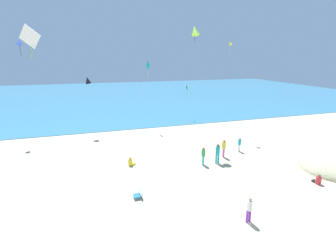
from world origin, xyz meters
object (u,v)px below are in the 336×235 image
(person_2, at_px, (203,155))
(kite_lime, at_px, (195,30))
(person_6, at_px, (224,147))
(person_0, at_px, (249,208))
(kite_green, at_px, (187,88))
(kite_teal, at_px, (148,66))
(kite_yellow, at_px, (230,43))
(kite_blue, at_px, (19,42))
(person_3, at_px, (240,144))
(kite_black, at_px, (88,80))
(kite_white, at_px, (30,37))
(beach_chair_far_left, at_px, (139,194))
(person_5, at_px, (131,162))
(person_1, at_px, (218,152))
(person_8, at_px, (318,180))

(person_2, relative_size, kite_lime, 1.02)
(person_6, bearing_deg, person_0, 86.44)
(kite_green, xyz_separation_m, kite_teal, (-6.24, -2.94, 3.23))
(kite_yellow, xyz_separation_m, kite_blue, (-21.71, 5.33, 0.09))
(person_2, height_order, kite_blue, kite_blue)
(kite_lime, bearing_deg, person_3, -43.23)
(person_0, distance_m, kite_yellow, 18.74)
(kite_black, height_order, kite_white, kite_white)
(beach_chair_far_left, bearing_deg, person_5, -95.58)
(kite_yellow, bearing_deg, kite_black, 163.33)
(person_5, relative_size, kite_black, 0.58)
(person_0, xyz_separation_m, kite_black, (-8.28, 19.20, 5.41))
(kite_blue, bearing_deg, person_1, -37.02)
(person_6, bearing_deg, person_3, -143.22)
(person_5, relative_size, person_8, 0.99)
(person_3, distance_m, kite_black, 17.77)
(person_5, distance_m, kite_white, 12.47)
(kite_lime, bearing_deg, person_6, -71.00)
(person_6, distance_m, kite_white, 16.90)
(beach_chair_far_left, relative_size, person_2, 0.38)
(kite_teal, bearing_deg, person_6, -69.28)
(kite_black, relative_size, kite_green, 0.70)
(person_5, height_order, kite_teal, kite_teal)
(person_0, relative_size, person_5, 1.98)
(person_3, xyz_separation_m, person_8, (1.94, -6.97, -0.53))
(kite_black, bearing_deg, kite_blue, 173.13)
(kite_blue, xyz_separation_m, kite_white, (4.75, -17.59, -0.75))
(kite_black, bearing_deg, person_5, -72.74)
(beach_chair_far_left, bearing_deg, kite_blue, -62.43)
(person_2, distance_m, kite_lime, 11.53)
(person_3, bearing_deg, kite_teal, 0.43)
(person_1, distance_m, person_5, 7.36)
(kite_white, bearing_deg, person_3, 23.62)
(kite_teal, distance_m, kite_white, 19.64)
(beach_chair_far_left, distance_m, person_1, 8.05)
(person_3, relative_size, kite_green, 0.75)
(kite_blue, bearing_deg, kite_teal, -0.72)
(person_1, relative_size, kite_blue, 0.97)
(person_8, height_order, kite_lime, kite_lime)
(person_3, xyz_separation_m, kite_white, (-15.34, -6.71, 8.81))
(person_3, bearing_deg, kite_blue, 30.97)
(person_3, xyz_separation_m, kite_yellow, (1.62, 5.55, 9.48))
(person_2, bearing_deg, kite_white, 55.56)
(person_2, bearing_deg, beach_chair_far_left, 59.60)
(kite_yellow, bearing_deg, kite_lime, -156.23)
(person_8, bearing_deg, kite_lime, 23.39)
(kite_green, bearing_deg, kite_teal, -154.75)
(person_6, distance_m, kite_lime, 11.13)
(person_1, height_order, kite_green, kite_green)
(person_6, height_order, kite_white, kite_white)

